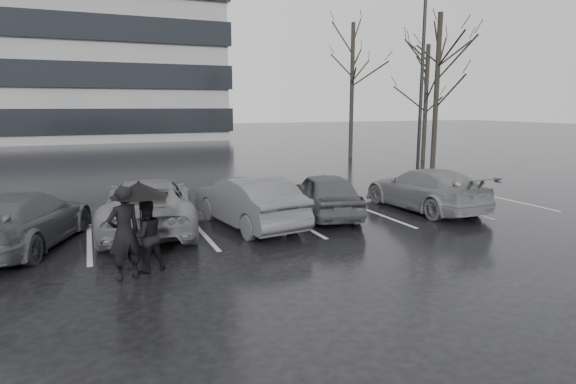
% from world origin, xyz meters
% --- Properties ---
extents(ground, '(160.00, 160.00, 0.00)m').
position_xyz_m(ground, '(0.00, 0.00, 0.00)').
color(ground, black).
rests_on(ground, ground).
extents(car_main, '(2.39, 4.23, 1.36)m').
position_xyz_m(car_main, '(1.73, 2.40, 0.68)').
color(car_main, black).
rests_on(car_main, ground).
extents(car_west_a, '(2.22, 4.55, 1.44)m').
position_xyz_m(car_west_a, '(-0.82, 2.08, 0.72)').
color(car_west_a, '#303032').
rests_on(car_west_a, ground).
extents(car_west_b, '(3.00, 5.34, 1.41)m').
position_xyz_m(car_west_b, '(-3.46, 2.70, 0.71)').
color(car_west_b, '#4D4D50').
rests_on(car_west_b, ground).
extents(car_west_c, '(3.36, 5.03, 1.35)m').
position_xyz_m(car_west_c, '(-6.42, 2.12, 0.68)').
color(car_west_c, black).
rests_on(car_west_c, ground).
extents(car_east, '(2.12, 4.76, 1.36)m').
position_xyz_m(car_east, '(5.14, 1.95, 0.68)').
color(car_east, '#4D4D50').
rests_on(car_east, ground).
extents(pedestrian_left, '(0.80, 0.69, 1.85)m').
position_xyz_m(pedestrian_left, '(-4.33, -1.05, 0.93)').
color(pedestrian_left, black).
rests_on(pedestrian_left, ground).
extents(pedestrian_right, '(0.85, 0.74, 1.49)m').
position_xyz_m(pedestrian_right, '(-3.89, -0.75, 0.74)').
color(pedestrian_right, black).
rests_on(pedestrian_right, ground).
extents(umbrella, '(1.12, 1.12, 1.91)m').
position_xyz_m(umbrella, '(-4.00, -0.87, 1.73)').
color(umbrella, black).
rests_on(umbrella, ground).
extents(lamp_post, '(0.50, 0.50, 9.14)m').
position_xyz_m(lamp_post, '(10.11, 8.81, 4.18)').
color(lamp_post, gray).
rests_on(lamp_post, ground).
extents(stall_stripes, '(19.72, 5.00, 0.00)m').
position_xyz_m(stall_stripes, '(-0.80, 2.50, 0.00)').
color(stall_stripes, '#B5B5B8').
rests_on(stall_stripes, ground).
extents(tree_east, '(0.26, 0.26, 8.00)m').
position_xyz_m(tree_east, '(12.00, 10.00, 4.00)').
color(tree_east, black).
rests_on(tree_east, ground).
extents(tree_ne, '(0.26, 0.26, 7.00)m').
position_xyz_m(tree_ne, '(14.50, 14.00, 3.50)').
color(tree_ne, black).
rests_on(tree_ne, ground).
extents(tree_north, '(0.26, 0.26, 8.50)m').
position_xyz_m(tree_north, '(11.00, 17.00, 4.25)').
color(tree_north, black).
rests_on(tree_north, ground).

